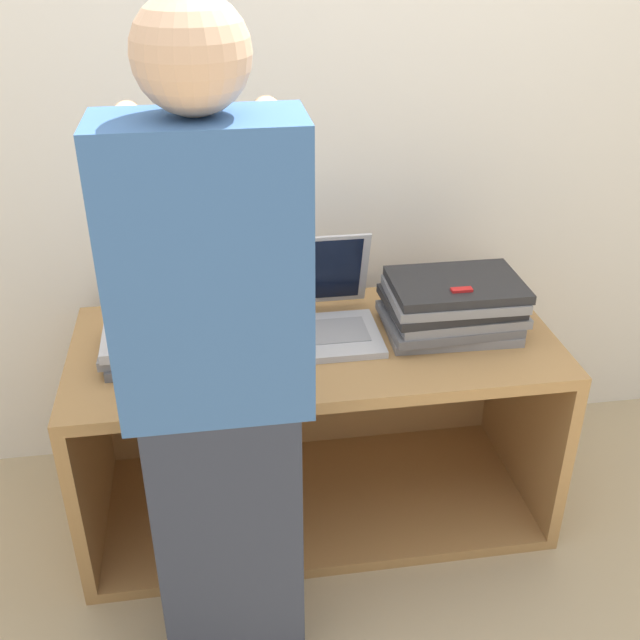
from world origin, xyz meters
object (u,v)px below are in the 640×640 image
Objects in this scene: laptop_open at (312,315)px; person at (218,390)px; laptop_stack_left at (173,339)px; laptop_stack_right at (452,306)px.

laptop_open is 0.63m from person.
laptop_stack_left is 0.53m from person.
laptop_stack_left is at bearing -172.10° from laptop_open.
laptop_stack_right is at bearing 35.32° from person.
laptop_open reaches higher than laptop_stack_right.
person reaches higher than laptop_stack_right.
laptop_open is 0.41m from laptop_stack_left.
person is at bearing -144.68° from laptop_stack_right.
laptop_stack_right reaches higher than laptop_stack_left.
laptop_stack_left is (-0.41, -0.06, -0.01)m from laptop_open.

